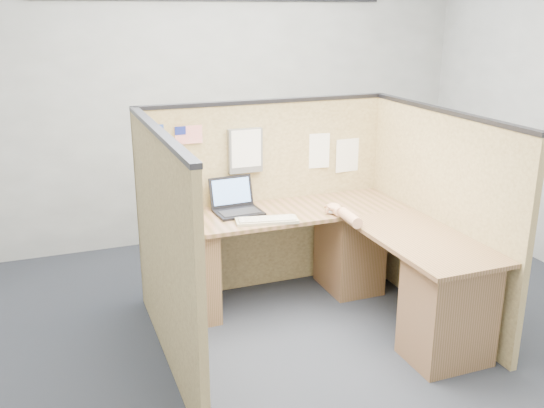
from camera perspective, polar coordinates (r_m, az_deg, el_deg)
name	(u,v)px	position (r m, az deg, el deg)	size (l,w,h in m)	color
floor	(317,339)	(4.32, 4.22, -12.57)	(5.00, 5.00, 0.00)	#1E212A
wall_back	(220,96)	(5.89, -4.93, 10.11)	(5.00, 5.00, 0.00)	#929697
cubicle_partitions	(294,216)	(4.35, 2.07, -1.15)	(2.06, 1.83, 1.53)	olive
l_desk	(324,268)	(4.44, 4.93, -6.01)	(1.95, 1.75, 0.73)	brown
laptop	(236,203)	(4.57, -3.42, 0.05)	(0.35, 0.34, 0.25)	black
keyboard	(267,220)	(4.34, -0.48, -1.54)	(0.47, 0.24, 0.03)	tan
mouse	(334,210)	(4.54, 5.83, -0.61)	(0.12, 0.07, 0.05)	silver
hand_forearm	(345,214)	(4.41, 6.86, -0.97)	(0.12, 0.43, 0.09)	tan
blue_poster	(153,141)	(4.48, -11.11, 5.88)	(0.17, 0.00, 0.23)	#223F9C
american_flag	(186,137)	(4.51, -8.14, 6.28)	(0.21, 0.01, 0.36)	olive
file_holder	(245,150)	(4.65, -2.52, 5.05)	(0.27, 0.05, 0.34)	slate
paper_left	(316,151)	(4.91, 4.19, 5.00)	(0.22, 0.00, 0.28)	white
paper_right	(347,155)	(5.05, 7.12, 4.57)	(0.22, 0.00, 0.28)	white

